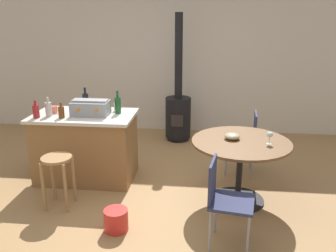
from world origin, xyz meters
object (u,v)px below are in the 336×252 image
at_px(bottle_1, 86,101).
at_px(serving_bowl, 232,136).
at_px(folding_chair_near, 245,138).
at_px(bottle_0, 118,105).
at_px(bottle_4, 61,112).
at_px(cup_0, 55,110).
at_px(bottle_2, 36,111).
at_px(wood_stove, 178,110).
at_px(toolbox, 91,108).
at_px(folding_chair_far, 225,197).
at_px(dining_table, 240,155).
at_px(wooden_stool, 58,170).
at_px(cup_1, 117,107).
at_px(plastic_bucket, 116,220).
at_px(wine_glass, 270,135).
at_px(kitchen_island, 86,146).
at_px(bottle_3, 48,109).

bearing_deg(bottle_1, serving_bowl, -17.22).
relative_size(folding_chair_near, bottle_0, 2.88).
relative_size(bottle_4, cup_0, 1.77).
relative_size(bottle_2, cup_0, 2.01).
bearing_deg(wood_stove, toolbox, -120.28).
bearing_deg(folding_chair_far, bottle_4, 151.01).
bearing_deg(dining_table, bottle_1, 162.12).
bearing_deg(bottle_0, wooden_stool, -120.96).
bearing_deg(cup_1, bottle_1, 177.00).
bearing_deg(plastic_bucket, wine_glass, 23.06).
bearing_deg(bottle_1, wine_glass, -17.20).
bearing_deg(serving_bowl, folding_chair_far, -97.05).
bearing_deg(toolbox, plastic_bucket, -63.10).
height_order(cup_0, plastic_bucket, cup_0).
height_order(wood_stove, bottle_1, wood_stove).
xyz_separation_m(kitchen_island, dining_table, (1.98, -0.42, 0.13)).
bearing_deg(wine_glass, serving_bowl, 162.89).
distance_m(bottle_2, cup_1, 1.01).
relative_size(bottle_0, bottle_4, 1.54).
bearing_deg(bottle_2, serving_bowl, -3.50).
relative_size(wood_stove, plastic_bucket, 8.67).
bearing_deg(bottle_3, cup_0, 84.31).
relative_size(folding_chair_near, toolbox, 1.85).
bearing_deg(kitchen_island, cup_0, 178.18).
bearing_deg(bottle_4, wine_glass, -6.84).
bearing_deg(plastic_bucket, toolbox, 116.90).
relative_size(serving_bowl, plastic_bucket, 0.72).
xyz_separation_m(bottle_0, wine_glass, (1.84, -0.58, -0.15)).
bearing_deg(cup_1, cup_0, -165.88).
distance_m(bottle_0, cup_0, 0.83).
bearing_deg(bottle_2, wine_glass, -5.48).
bearing_deg(plastic_bucket, bottle_3, 136.54).
xyz_separation_m(bottle_0, bottle_4, (-0.65, -0.28, -0.04)).
bearing_deg(dining_table, serving_bowl, 150.35).
height_order(bottle_3, cup_0, bottle_3).
bearing_deg(dining_table, bottle_4, 173.93).
height_order(bottle_2, bottle_3, bottle_3).
distance_m(wood_stove, bottle_2, 2.52).
height_order(toolbox, bottle_3, bottle_3).
height_order(bottle_1, bottle_2, bottle_1).
distance_m(wooden_stool, serving_bowl, 2.02).
bearing_deg(wine_glass, wood_stove, 118.75).
bearing_deg(serving_bowl, bottle_4, 175.18).
xyz_separation_m(bottle_0, bottle_3, (-0.84, -0.22, -0.02)).
relative_size(wooden_stool, bottle_0, 2.03).
height_order(dining_table, bottle_2, bottle_2).
bearing_deg(folding_chair_far, folding_chair_near, 78.18).
relative_size(folding_chair_far, wood_stove, 0.40).
xyz_separation_m(wood_stove, cup_1, (-0.70, -1.46, 0.41)).
bearing_deg(bottle_4, plastic_bucket, -47.31).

